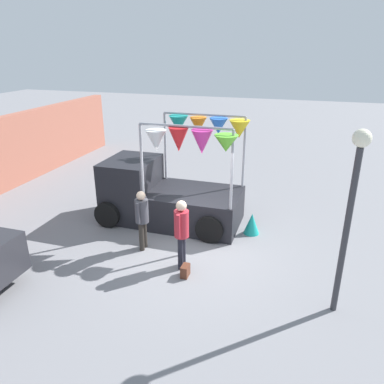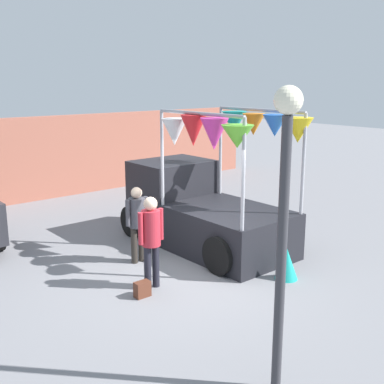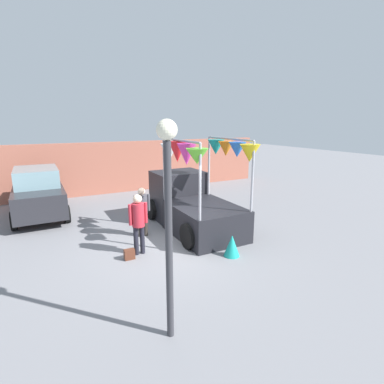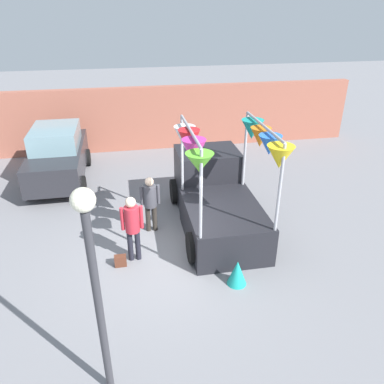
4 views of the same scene
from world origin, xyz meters
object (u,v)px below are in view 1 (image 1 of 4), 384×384
(person_customer, at_px, (182,228))
(folded_kite_bundle_teal, at_px, (252,224))
(vendor_truck, at_px, (164,190))
(handbag, at_px, (185,271))
(street_lamp, at_px, (352,198))
(person_vendor, at_px, (142,215))

(person_customer, distance_m, folded_kite_bundle_teal, 2.67)
(vendor_truck, height_order, handbag, vendor_truck)
(handbag, bearing_deg, person_customer, 29.74)
(street_lamp, height_order, folded_kite_bundle_teal, street_lamp)
(person_customer, relative_size, folded_kite_bundle_teal, 2.85)
(person_customer, xyz_separation_m, folded_kite_bundle_teal, (2.20, -1.32, -0.73))
(person_vendor, distance_m, folded_kite_bundle_teal, 3.12)
(handbag, relative_size, street_lamp, 0.08)
(folded_kite_bundle_teal, bearing_deg, vendor_truck, 87.33)
(person_customer, height_order, folded_kite_bundle_teal, person_customer)
(person_vendor, relative_size, folded_kite_bundle_teal, 2.66)
(person_customer, height_order, handbag, person_customer)
(folded_kite_bundle_teal, bearing_deg, handbag, 156.34)
(person_customer, distance_m, handbag, 0.98)
(person_vendor, bearing_deg, folded_kite_bundle_teal, -56.69)
(person_customer, relative_size, handbag, 6.10)
(person_vendor, xyz_separation_m, handbag, (-0.87, -1.43, -0.82))
(person_customer, relative_size, person_vendor, 1.07)
(handbag, bearing_deg, person_vendor, 58.65)
(person_customer, bearing_deg, vendor_truck, 30.02)
(handbag, bearing_deg, folded_kite_bundle_teal, -23.66)
(handbag, bearing_deg, vendor_truck, 29.98)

